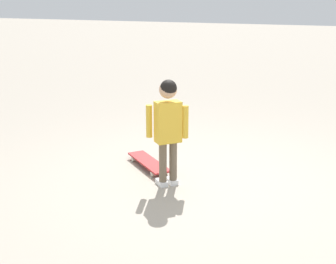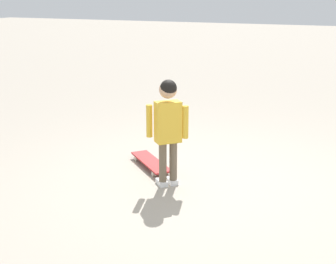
# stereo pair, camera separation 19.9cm
# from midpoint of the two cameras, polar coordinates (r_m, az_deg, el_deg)

# --- Properties ---
(ground_plane) EXTENTS (50.00, 50.00, 0.00)m
(ground_plane) POSITION_cam_midpoint_polar(r_m,az_deg,el_deg) (4.73, 3.90, -6.53)
(ground_plane) COLOR #9E9384
(child_person) EXTENTS (0.39, 0.28, 1.06)m
(child_person) POSITION_cam_midpoint_polar(r_m,az_deg,el_deg) (4.55, -1.26, 1.28)
(child_person) COLOR brown
(child_person) RESTS_ON ground
(skateboard) EXTENTS (0.68, 0.63, 0.07)m
(skateboard) POSITION_cam_midpoint_polar(r_m,az_deg,el_deg) (5.20, -3.42, -3.66)
(skateboard) COLOR #B22D2D
(skateboard) RESTS_ON ground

